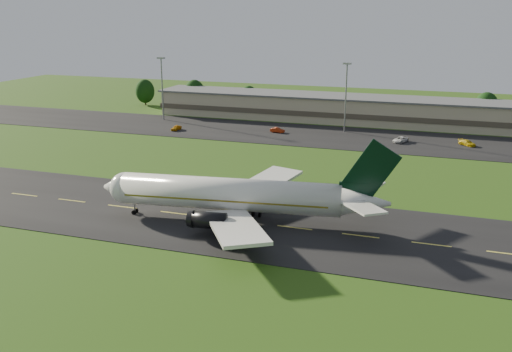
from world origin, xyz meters
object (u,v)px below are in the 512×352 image
(service_vehicle_a, at_px, (176,128))
(service_vehicle_c, at_px, (400,140))
(light_mast_centre, at_px, (346,89))
(service_vehicle_b, at_px, (278,130))
(terminal, at_px, (358,110))
(airliner, at_px, (235,195))
(light_mast_west, at_px, (162,81))
(service_vehicle_d, at_px, (467,143))

(service_vehicle_a, height_order, service_vehicle_c, service_vehicle_c)
(light_mast_centre, xyz_separation_m, service_vehicle_b, (-18.48, -7.68, -11.93))
(service_vehicle_c, bearing_deg, terminal, 146.88)
(airliner, xyz_separation_m, terminal, (6.14, 96.07, -0.67))
(terminal, distance_m, service_vehicle_c, 30.07)
(light_mast_centre, bearing_deg, airliner, -93.39)
(airliner, height_order, service_vehicle_a, airliner)
(terminal, relative_size, service_vehicle_c, 27.09)
(terminal, relative_size, light_mast_west, 7.13)
(light_mast_west, height_order, service_vehicle_d, light_mast_west)
(airliner, height_order, service_vehicle_d, airliner)
(service_vehicle_a, relative_size, service_vehicle_c, 0.80)
(airliner, height_order, light_mast_centre, light_mast_centre)
(light_mast_centre, xyz_separation_m, service_vehicle_d, (34.43, -7.57, -11.91))
(terminal, relative_size, service_vehicle_b, 33.85)
(airliner, xyz_separation_m, light_mast_west, (-55.27, 79.89, 8.08))
(airliner, distance_m, terminal, 96.27)
(terminal, bearing_deg, light_mast_centre, -94.95)
(light_mast_centre, bearing_deg, terminal, 85.05)
(service_vehicle_a, bearing_deg, service_vehicle_d, 10.20)
(terminal, distance_m, light_mast_centre, 18.45)
(airliner, height_order, light_mast_west, light_mast_west)
(terminal, bearing_deg, service_vehicle_d, -35.72)
(terminal, distance_m, light_mast_west, 64.10)
(service_vehicle_a, distance_m, service_vehicle_d, 83.07)
(service_vehicle_d, bearing_deg, airliner, -165.18)
(light_mast_centre, bearing_deg, service_vehicle_d, -12.39)
(terminal, distance_m, service_vehicle_d, 40.80)
(terminal, relative_size, light_mast_centre, 7.13)
(service_vehicle_d, bearing_deg, service_vehicle_c, 138.79)
(light_mast_west, relative_size, light_mast_centre, 1.00)
(terminal, height_order, light_mast_west, light_mast_west)
(airliner, xyz_separation_m, service_vehicle_b, (-13.75, 72.21, -3.86))
(light_mast_centre, distance_m, service_vehicle_d, 37.21)
(light_mast_centre, height_order, service_vehicle_c, light_mast_centre)
(light_mast_centre, xyz_separation_m, service_vehicle_a, (-48.37, -14.26, -11.91))
(airliner, bearing_deg, light_mast_centre, 78.92)
(light_mast_centre, distance_m, service_vehicle_c, 22.82)
(terminal, distance_m, service_vehicle_a, 58.43)
(airliner, xyz_separation_m, service_vehicle_d, (39.16, 72.32, -3.83))
(service_vehicle_c, bearing_deg, service_vehicle_b, -157.39)
(service_vehicle_a, bearing_deg, light_mast_centre, 22.00)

